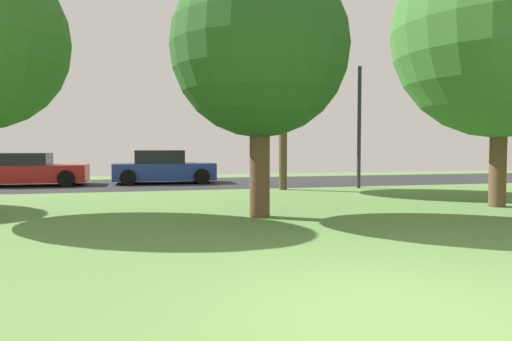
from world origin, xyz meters
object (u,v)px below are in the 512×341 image
at_px(street_lamp_post, 359,128).
at_px(oak_tree_center, 260,49).
at_px(maple_tree_near, 283,51).
at_px(parked_car_red, 25,171).
at_px(parked_car_blue, 163,168).
at_px(oak_tree_right, 501,31).

bearing_deg(street_lamp_post, oak_tree_center, -131.56).
height_order(maple_tree_near, parked_car_red, maple_tree_near).
bearing_deg(maple_tree_near, oak_tree_center, -111.71).
relative_size(oak_tree_center, maple_tree_near, 0.81).
bearing_deg(street_lamp_post, parked_car_blue, 149.47).
distance_m(oak_tree_right, maple_tree_near, 7.10).
bearing_deg(oak_tree_right, street_lamp_post, 99.52).
relative_size(parked_car_blue, street_lamp_post, 0.93).
xyz_separation_m(oak_tree_right, oak_tree_center, (-6.36, -0.24, -0.81)).
relative_size(oak_tree_center, street_lamp_post, 1.24).
relative_size(oak_tree_right, oak_tree_center, 1.28).
xyz_separation_m(oak_tree_center, parked_car_blue, (-1.58, 10.17, -3.01)).
height_order(oak_tree_right, parked_car_blue, oak_tree_right).
xyz_separation_m(maple_tree_near, parked_car_blue, (-4.03, 4.02, -4.28)).
bearing_deg(maple_tree_near, parked_car_red, 157.13).
xyz_separation_m(oak_tree_center, maple_tree_near, (2.45, 6.15, 1.27)).
distance_m(parked_car_blue, street_lamp_post, 8.24).
distance_m(oak_tree_right, oak_tree_center, 6.41).
xyz_separation_m(parked_car_red, street_lamp_post, (12.29, -4.03, 1.65)).
distance_m(parked_car_red, street_lamp_post, 13.04).
distance_m(oak_tree_center, parked_car_red, 12.61).
xyz_separation_m(oak_tree_right, street_lamp_post, (-0.98, 5.83, -2.21)).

